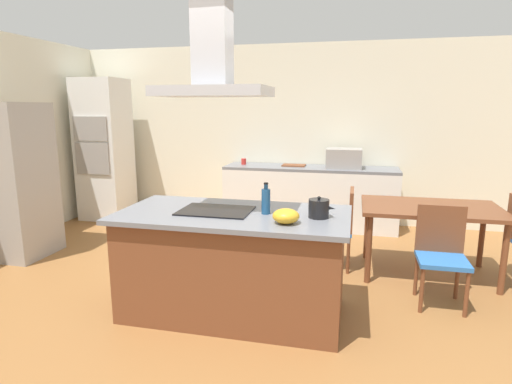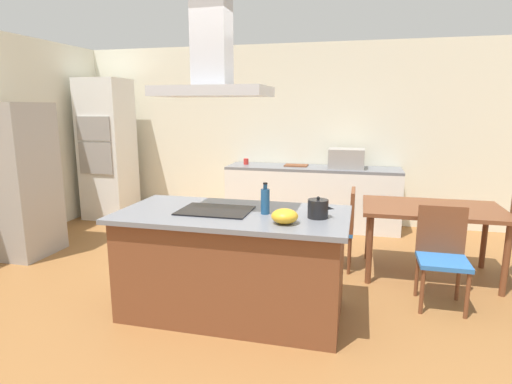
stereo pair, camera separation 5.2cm
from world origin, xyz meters
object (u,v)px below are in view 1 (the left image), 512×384
(refrigerator, at_px, (11,181))
(mixing_bowl, at_px, (286,216))
(cutting_board, at_px, (294,165))
(chair_facing_island, at_px, (441,249))
(countertop_microwave, at_px, (344,158))
(olive_oil_bottle, at_px, (266,201))
(range_hood, at_px, (213,64))
(chair_at_left_end, at_px, (341,223))
(coffee_mug_red, at_px, (244,161))
(dining_table, at_px, (430,214))
(wall_oven_stack, at_px, (104,150))
(tea_kettle, at_px, (319,208))
(cooktop, at_px, (216,211))

(refrigerator, bearing_deg, mixing_bowl, -16.79)
(cutting_board, height_order, chair_facing_island, cutting_board)
(countertop_microwave, bearing_deg, olive_oil_bottle, -100.82)
(countertop_microwave, xyz_separation_m, range_hood, (-0.98, -2.88, 1.06))
(cutting_board, relative_size, chair_at_left_end, 0.38)
(coffee_mug_red, distance_m, range_hood, 3.18)
(dining_table, bearing_deg, wall_oven_stack, 163.79)
(countertop_microwave, height_order, refrigerator, refrigerator)
(countertop_microwave, relative_size, chair_facing_island, 0.56)
(cutting_board, xyz_separation_m, chair_facing_island, (1.68, -2.31, -0.40))
(tea_kettle, xyz_separation_m, wall_oven_stack, (-3.61, 2.65, 0.13))
(wall_oven_stack, distance_m, chair_at_left_end, 4.04)
(wall_oven_stack, relative_size, chair_facing_island, 2.47)
(mixing_bowl, bearing_deg, coffee_mug_red, 110.38)
(olive_oil_bottle, bearing_deg, chair_facing_island, 22.12)
(chair_at_left_end, distance_m, chair_facing_island, 1.13)
(olive_oil_bottle, distance_m, range_hood, 1.17)
(wall_oven_stack, xyz_separation_m, range_hood, (2.75, -2.65, 1.00))
(tea_kettle, height_order, mixing_bowl, tea_kettle)
(countertop_microwave, bearing_deg, cooktop, -108.78)
(mixing_bowl, relative_size, countertop_microwave, 0.41)
(cutting_board, bearing_deg, chair_facing_island, -53.90)
(cooktop, bearing_deg, cutting_board, 85.23)
(mixing_bowl, height_order, dining_table, mixing_bowl)
(cooktop, bearing_deg, chair_facing_island, 17.91)
(cooktop, height_order, coffee_mug_red, coffee_mug_red)
(tea_kettle, bearing_deg, dining_table, 50.72)
(refrigerator, xyz_separation_m, range_hood, (2.83, -0.81, 1.19))
(cooktop, relative_size, chair_facing_island, 0.67)
(coffee_mug_red, distance_m, cutting_board, 0.78)
(mixing_bowl, xyz_separation_m, range_hood, (-0.64, 0.23, 1.15))
(cooktop, bearing_deg, dining_table, 33.76)
(mixing_bowl, distance_m, cutting_board, 3.19)
(wall_oven_stack, bearing_deg, range_hood, -43.94)
(dining_table, bearing_deg, cooktop, -146.24)
(cooktop, xyz_separation_m, countertop_microwave, (0.98, 2.88, 0.13))
(cutting_board, bearing_deg, range_hood, -94.77)
(chair_facing_island, height_order, range_hood, range_hood)
(refrigerator, bearing_deg, wall_oven_stack, 87.50)
(countertop_microwave, bearing_deg, dining_table, -59.23)
(range_hood, bearing_deg, dining_table, 33.76)
(tea_kettle, xyz_separation_m, dining_table, (1.06, 1.29, -0.31))
(range_hood, bearing_deg, coffee_mug_red, 100.31)
(mixing_bowl, distance_m, coffee_mug_red, 3.36)
(wall_oven_stack, bearing_deg, cooktop, -43.94)
(chair_at_left_end, bearing_deg, dining_table, -0.00)
(mixing_bowl, bearing_deg, cutting_board, 97.11)
(cooktop, height_order, mixing_bowl, mixing_bowl)
(refrigerator, bearing_deg, coffee_mug_red, 42.54)
(refrigerator, relative_size, chair_facing_island, 2.04)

